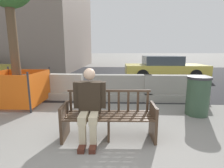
# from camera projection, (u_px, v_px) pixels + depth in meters

# --- Properties ---
(ground_plane) EXTENTS (200.00, 200.00, 0.00)m
(ground_plane) POSITION_uv_depth(u_px,v_px,m) (108.00, 154.00, 2.77)
(ground_plane) COLOR gray
(street_asphalt) EXTENTS (120.00, 12.00, 0.01)m
(street_asphalt) POSITION_uv_depth(u_px,v_px,m) (116.00, 76.00, 11.31)
(street_asphalt) COLOR black
(street_asphalt) RESTS_ON ground
(street_bench) EXTENTS (1.70, 0.58, 0.88)m
(street_bench) POSITION_uv_depth(u_px,v_px,m) (109.00, 118.00, 3.24)
(street_bench) COLOR #473323
(street_bench) RESTS_ON ground
(seated_person) EXTENTS (0.58, 0.73, 1.31)m
(seated_person) POSITION_uv_depth(u_px,v_px,m) (90.00, 103.00, 3.13)
(seated_person) COLOR #2D2319
(seated_person) RESTS_ON ground
(jersey_barrier_centre) EXTENTS (2.02, 0.74, 0.84)m
(jersey_barrier_centre) POSITION_uv_depth(u_px,v_px,m) (121.00, 90.00, 5.80)
(jersey_barrier_centre) COLOR gray
(jersey_barrier_centre) RESTS_ON ground
(jersey_barrier_left) EXTENTS (2.03, 0.77, 0.84)m
(jersey_barrier_left) POSITION_uv_depth(u_px,v_px,m) (54.00, 88.00, 6.01)
(jersey_barrier_left) COLOR #ADA89E
(jersey_barrier_left) RESTS_ON ground
(jersey_barrier_right) EXTENTS (2.00, 0.69, 0.84)m
(jersey_barrier_right) POSITION_uv_depth(u_px,v_px,m) (175.00, 90.00, 5.71)
(jersey_barrier_right) COLOR gray
(jersey_barrier_right) RESTS_ON ground
(construction_fence) EXTENTS (1.46, 1.46, 1.09)m
(construction_fence) POSITION_uv_depth(u_px,v_px,m) (18.00, 87.00, 5.23)
(construction_fence) COLOR #2D2D33
(construction_fence) RESTS_ON ground
(car_taxi_near) EXTENTS (4.53, 2.06, 1.31)m
(car_taxi_near) POSITION_uv_depth(u_px,v_px,m) (164.00, 67.00, 10.03)
(car_taxi_near) COLOR #DBC64C
(car_taxi_near) RESTS_ON ground
(trash_bin) EXTENTS (0.58, 0.58, 0.99)m
(trash_bin) POSITION_uv_depth(u_px,v_px,m) (198.00, 96.00, 4.41)
(trash_bin) COLOR #334C38
(trash_bin) RESTS_ON ground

